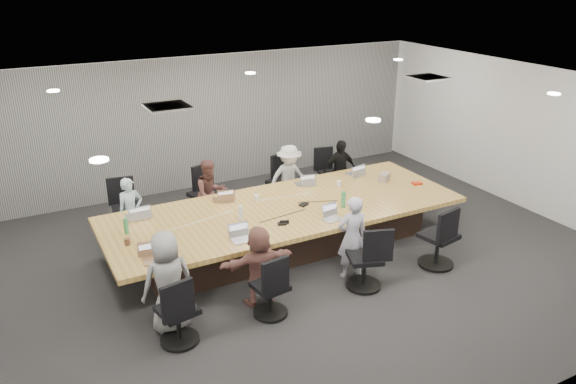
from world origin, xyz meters
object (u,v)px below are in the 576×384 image
laptop_4 (156,260)px  person_6 (352,237)px  laptop_0 (138,215)px  conference_table (285,225)px  person_4 (168,282)px  chair_2 (281,186)px  stapler (284,222)px  laptop_2 (303,184)px  snack_packet (417,183)px  person_1 (211,194)px  laptop_3 (355,174)px  bottle_clear (240,213)px  chair_6 (365,262)px  chair_4 (178,315)px  laptop_1 (222,199)px  person_3 (340,170)px  chair_3 (330,177)px  person_5 (259,266)px  chair_0 (127,213)px  bottle_green_left (126,226)px  canvas_bag (384,177)px  person_2 (289,178)px  chair_7 (438,241)px  person_0 (131,212)px  laptop_6 (333,219)px  chair_1 (205,199)px  mug_brown (127,242)px

laptop_4 → person_6: size_ratio=0.26×
laptop_0 → conference_table: bearing=160.6°
person_6 → person_4: bearing=8.5°
chair_2 → stapler: bearing=46.2°
conference_table → chair_2: chair_2 is taller
laptop_2 → snack_packet: size_ratio=1.69×
person_1 → laptop_3: person_1 is taller
conference_table → bottle_clear: 0.97m
laptop_4 → chair_6: bearing=-9.3°
chair_4 → person_1: size_ratio=0.61×
person_1 → laptop_1: person_1 is taller
person_3 → person_4: bearing=-147.6°
chair_3 → laptop_4: bearing=42.4°
chair_4 → person_1: 3.45m
person_5 → person_6: (1.56, 0.00, 0.08)m
chair_2 → person_4: bearing=25.6°
conference_table → person_5: person_5 is taller
chair_0 → chair_6: 4.35m
bottle_green_left → snack_packet: size_ratio=1.44×
canvas_bag → snack_packet: 0.61m
person_2 → snack_packet: bearing=-36.5°
chair_7 → laptop_4: chair_7 is taller
person_2 → person_5: bearing=-122.1°
person_4 → stapler: person_4 is taller
person_0 → laptop_3: size_ratio=3.55×
chair_0 → chair_3: chair_0 is taller
stapler → person_4: bearing=-138.7°
laptop_6 → bottle_clear: size_ratio=1.26×
person_2 → person_1: bearing=-176.9°
chair_3 → laptop_3: size_ratio=2.25×
chair_6 → person_6: bearing=108.9°
person_0 → person_2: person_2 is taller
chair_2 → person_6: (-0.35, -3.05, 0.28)m
chair_6 → snack_packet: size_ratio=4.80×
chair_6 → stapler: bearing=142.3°
laptop_6 → canvas_bag: (1.79, 1.05, 0.06)m
bottle_green_left → canvas_bag: bearing=0.2°
laptop_3 → laptop_4: bearing=9.6°
chair_2 → snack_packet: (1.86, -1.89, 0.36)m
chair_3 → canvas_bag: size_ratio=2.89×
chair_1 → person_1: person_1 is taller
chair_6 → laptop_0: 3.70m
laptop_0 → laptop_2: same height
chair_7 → laptop_6: (-1.41, 0.90, 0.31)m
bottle_clear → chair_6: bearing=-51.1°
person_0 → mug_brown: bearing=-112.8°
laptop_1 → chair_4: bearing=68.7°
chair_6 → bottle_green_left: bearing=166.2°
chair_4 → person_2: (3.20, 3.05, 0.27)m
laptop_2 → person_2: bearing=-80.6°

